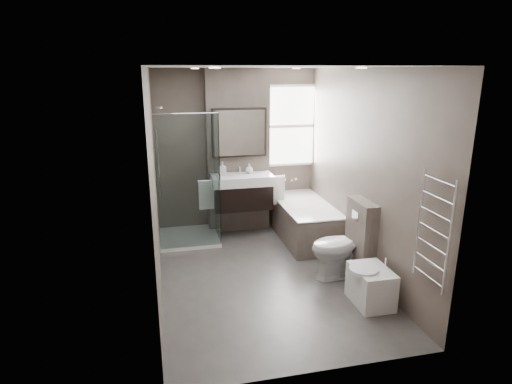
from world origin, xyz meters
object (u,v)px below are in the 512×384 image
object	(u,v)px
vanity	(242,191)
toilet	(342,246)
bathtub	(304,219)
bidet	(370,285)

from	to	relation	value
vanity	toilet	distance (m)	1.94
vanity	bathtub	distance (m)	1.07
vanity	bidet	xyz separation A→B (m)	(1.01, -2.37, -0.51)
vanity	bathtub	bearing A→B (deg)	-19.37
bathtub	toilet	distance (m)	1.33
bathtub	toilet	xyz separation A→B (m)	(0.05, -1.32, 0.09)
bathtub	bidet	size ratio (longest dim) A/B	2.89
vanity	bathtub	xyz separation A→B (m)	(0.92, -0.33, -0.43)
bidet	vanity	bearing A→B (deg)	113.19
vanity	bidet	bearing A→B (deg)	-66.81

